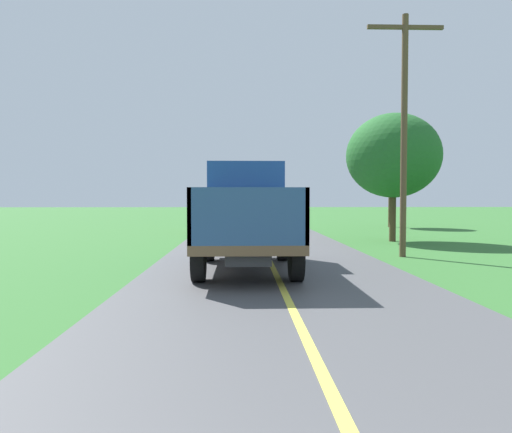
# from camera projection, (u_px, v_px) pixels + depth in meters

# --- Properties ---
(banana_truck_near) EXTENTS (2.38, 5.82, 2.80)m
(banana_truck_near) POSITION_uv_depth(u_px,v_px,m) (246.00, 213.00, 12.64)
(banana_truck_near) COLOR #2D2D30
(banana_truck_near) RESTS_ON road_surface
(banana_truck_far) EXTENTS (2.38, 5.81, 2.80)m
(banana_truck_far) POSITION_uv_depth(u_px,v_px,m) (238.00, 205.00, 28.03)
(banana_truck_far) COLOR #2D2D30
(banana_truck_far) RESTS_ON road_surface
(utility_pole_roadside) EXTENTS (2.41, 0.20, 7.65)m
(utility_pole_roadside) POSITION_uv_depth(u_px,v_px,m) (404.00, 126.00, 14.98)
(utility_pole_roadside) COLOR brown
(utility_pole_roadside) RESTS_ON ground
(roadside_tree_near_left) EXTENTS (3.12, 3.12, 5.70)m
(roadside_tree_near_left) POSITION_uv_depth(u_px,v_px,m) (391.00, 161.00, 30.63)
(roadside_tree_near_left) COLOR #4C3823
(roadside_tree_near_left) RESTS_ON ground
(roadside_tree_mid_right) EXTENTS (4.03, 4.03, 5.53)m
(roadside_tree_mid_right) POSITION_uv_depth(u_px,v_px,m) (393.00, 156.00, 20.39)
(roadside_tree_mid_right) COLOR #4C3823
(roadside_tree_mid_right) RESTS_ON ground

